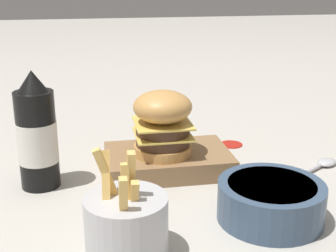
{
  "coord_description": "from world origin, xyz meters",
  "views": [
    {
      "loc": [
        0.16,
        0.82,
        0.36
      ],
      "look_at": [
        0.01,
        0.02,
        0.09
      ],
      "focal_mm": 50.0,
      "sensor_mm": 36.0,
      "label": 1
    }
  ],
  "objects_px": {
    "burger": "(163,122)",
    "spoon": "(321,165)",
    "fries_basket": "(126,225)",
    "side_bowl": "(271,200)",
    "ketchup_bottle": "(37,136)",
    "serving_board": "(168,161)"
  },
  "relations": [
    {
      "from": "ketchup_bottle",
      "to": "spoon",
      "type": "xyz_separation_m",
      "value": [
        -0.52,
        0.02,
        -0.08
      ]
    },
    {
      "from": "serving_board",
      "to": "burger",
      "type": "distance_m",
      "value": 0.08
    },
    {
      "from": "serving_board",
      "to": "side_bowl",
      "type": "height_order",
      "value": "side_bowl"
    },
    {
      "from": "serving_board",
      "to": "fries_basket",
      "type": "distance_m",
      "value": 0.28
    },
    {
      "from": "ketchup_bottle",
      "to": "fries_basket",
      "type": "bearing_deg",
      "value": 118.0
    },
    {
      "from": "burger",
      "to": "ketchup_bottle",
      "type": "distance_m",
      "value": 0.22
    },
    {
      "from": "serving_board",
      "to": "burger",
      "type": "xyz_separation_m",
      "value": [
        0.01,
        0.01,
        0.08
      ]
    },
    {
      "from": "ketchup_bottle",
      "to": "fries_basket",
      "type": "distance_m",
      "value": 0.27
    },
    {
      "from": "serving_board",
      "to": "burger",
      "type": "bearing_deg",
      "value": 37.34
    },
    {
      "from": "burger",
      "to": "ketchup_bottle",
      "type": "relative_size",
      "value": 0.58
    },
    {
      "from": "serving_board",
      "to": "ketchup_bottle",
      "type": "height_order",
      "value": "ketchup_bottle"
    },
    {
      "from": "ketchup_bottle",
      "to": "side_bowl",
      "type": "bearing_deg",
      "value": 152.29
    },
    {
      "from": "fries_basket",
      "to": "side_bowl",
      "type": "xyz_separation_m",
      "value": [
        -0.22,
        -0.06,
        -0.01
      ]
    },
    {
      "from": "spoon",
      "to": "serving_board",
      "type": "bearing_deg",
      "value": 139.14
    },
    {
      "from": "side_bowl",
      "to": "spoon",
      "type": "distance_m",
      "value": 0.24
    },
    {
      "from": "burger",
      "to": "side_bowl",
      "type": "relative_size",
      "value": 0.74
    },
    {
      "from": "burger",
      "to": "spoon",
      "type": "height_order",
      "value": "burger"
    },
    {
      "from": "serving_board",
      "to": "ketchup_bottle",
      "type": "distance_m",
      "value": 0.24
    },
    {
      "from": "ketchup_bottle",
      "to": "spoon",
      "type": "distance_m",
      "value": 0.52
    },
    {
      "from": "ketchup_bottle",
      "to": "side_bowl",
      "type": "relative_size",
      "value": 1.28
    },
    {
      "from": "side_bowl",
      "to": "spoon",
      "type": "xyz_separation_m",
      "value": [
        -0.17,
        -0.16,
        -0.02
      ]
    },
    {
      "from": "serving_board",
      "to": "side_bowl",
      "type": "xyz_separation_m",
      "value": [
        -0.12,
        0.21,
        0.01
      ]
    }
  ]
}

